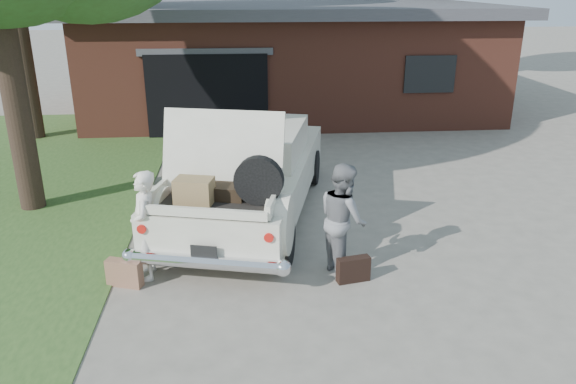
{
  "coord_description": "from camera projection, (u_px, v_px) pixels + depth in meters",
  "views": [
    {
      "loc": [
        -0.66,
        -6.96,
        3.96
      ],
      "look_at": [
        0.0,
        0.6,
        1.1
      ],
      "focal_mm": 35.0,
      "sensor_mm": 36.0,
      "label": 1
    }
  ],
  "objects": [
    {
      "name": "ground",
      "position": [
        292.0,
        279.0,
        7.94
      ],
      "size": [
        90.0,
        90.0,
        0.0
      ],
      "primitive_type": "plane",
      "color": "gray",
      "rests_on": "ground"
    },
    {
      "name": "house",
      "position": [
        289.0,
        57.0,
        18.13
      ],
      "size": [
        12.8,
        7.8,
        3.3
      ],
      "color": "brown",
      "rests_on": "ground"
    },
    {
      "name": "sedan",
      "position": [
        248.0,
        173.0,
        9.87
      ],
      "size": [
        3.35,
        5.82,
        2.23
      ],
      "rotation": [
        0.0,
        0.0,
        -0.24
      ],
      "color": "white",
      "rests_on": "ground"
    },
    {
      "name": "woman_left",
      "position": [
        145.0,
        226.0,
        7.76
      ],
      "size": [
        0.42,
        0.6,
        1.58
      ],
      "primitive_type": "imported",
      "rotation": [
        0.0,
        0.0,
        -1.49
      ],
      "color": "white",
      "rests_on": "ground"
    },
    {
      "name": "woman_right",
      "position": [
        343.0,
        219.0,
        7.92
      ],
      "size": [
        0.79,
        0.92,
        1.63
      ],
      "primitive_type": "imported",
      "rotation": [
        0.0,
        0.0,
        1.82
      ],
      "color": "gray",
      "rests_on": "ground"
    },
    {
      "name": "suitcase_left",
      "position": [
        124.0,
        273.0,
        7.72
      ],
      "size": [
        0.52,
        0.31,
        0.38
      ],
      "primitive_type": "cube",
      "rotation": [
        0.0,
        0.0,
        -0.33
      ],
      "color": "#97674D",
      "rests_on": "ground"
    },
    {
      "name": "suitcase_right",
      "position": [
        353.0,
        269.0,
        7.84
      ],
      "size": [
        0.49,
        0.24,
        0.36
      ],
      "primitive_type": "cube",
      "rotation": [
        0.0,
        0.0,
        0.21
      ],
      "color": "black",
      "rests_on": "ground"
    }
  ]
}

